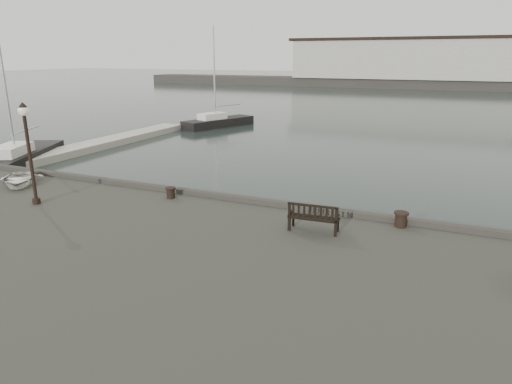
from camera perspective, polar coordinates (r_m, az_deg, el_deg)
ground at (r=16.72m, az=5.15°, el=-7.02°), size 400.00×400.00×0.00m
pontoon at (r=35.48m, az=-21.21°, el=5.03°), size 2.00×24.00×0.50m
breakwater at (r=107.00m, az=19.37°, el=14.42°), size 140.00×9.50×12.20m
bench at (r=13.97m, az=7.20°, el=-3.81°), size 1.56×0.62×0.88m
bollard_left at (r=17.42m, az=-10.62°, el=-0.09°), size 0.49×0.49×0.41m
bollard_right at (r=14.94m, az=17.66°, el=-3.29°), size 0.59×0.59×0.48m
lamp_post at (r=17.81m, az=-26.65°, el=5.84°), size 0.36×0.36×3.64m
dinghy at (r=21.26m, az=-27.51°, el=1.45°), size 2.91×2.94×0.50m
yacht_a at (r=33.15m, az=-27.40°, el=3.52°), size 5.69×8.86×12.01m
yacht_d at (r=45.75m, az=-4.70°, el=8.44°), size 4.72×8.00×10.04m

